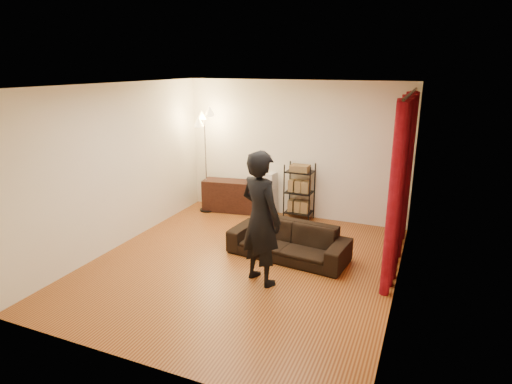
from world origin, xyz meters
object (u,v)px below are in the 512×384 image
at_px(floor_lamp, 206,162).
at_px(media_cabinet, 230,196).
at_px(person, 261,218).
at_px(wire_shelf, 299,192).
at_px(sofa, 288,241).
at_px(storage_boxes, 267,193).

bearing_deg(floor_lamp, media_cabinet, 22.32).
bearing_deg(media_cabinet, floor_lamp, -166.56).
xyz_separation_m(person, wire_shelf, (-0.26, 2.65, -0.38)).
height_order(sofa, person, person).
bearing_deg(person, wire_shelf, -58.99).
relative_size(storage_boxes, wire_shelf, 0.79).
bearing_deg(storage_boxes, sofa, -59.05).
distance_m(storage_boxes, wire_shelf, 0.71).
relative_size(sofa, wire_shelf, 1.67).
height_order(person, media_cabinet, person).
relative_size(person, storage_boxes, 2.11).
bearing_deg(storage_boxes, person, -70.33).
xyz_separation_m(sofa, person, (-0.11, -0.91, 0.67)).
bearing_deg(sofa, floor_lamp, 153.32).
xyz_separation_m(person, storage_boxes, (-0.96, 2.69, -0.50)).
bearing_deg(floor_lamp, person, -47.60).
relative_size(media_cabinet, storage_boxes, 1.25).
bearing_deg(wire_shelf, floor_lamp, -157.51).
height_order(media_cabinet, wire_shelf, wire_shelf).
relative_size(person, floor_lamp, 0.90).
xyz_separation_m(sofa, storage_boxes, (-1.07, 1.78, 0.17)).
bearing_deg(floor_lamp, wire_shelf, 6.95).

